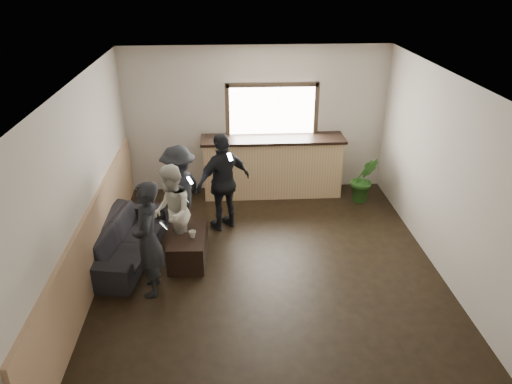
{
  "coord_description": "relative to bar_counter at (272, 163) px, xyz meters",
  "views": [
    {
      "loc": [
        -0.57,
        -6.19,
        4.18
      ],
      "look_at": [
        -0.16,
        0.4,
        1.1
      ],
      "focal_mm": 35.0,
      "sensor_mm": 36.0,
      "label": 1
    }
  ],
  "objects": [
    {
      "name": "cup_a",
      "position": [
        -1.61,
        -2.14,
        -0.16
      ],
      "size": [
        0.16,
        0.16,
        0.1
      ],
      "primitive_type": "imported",
      "rotation": [
        0.0,
        0.0,
        2.03
      ],
      "color": "silver",
      "rests_on": "coffee_table"
    },
    {
      "name": "room_shell",
      "position": [
        -1.04,
        -2.7,
        0.83
      ],
      "size": [
        5.01,
        6.01,
        2.8
      ],
      "color": "silver",
      "rests_on": "ground"
    },
    {
      "name": "cup_b",
      "position": [
        -1.41,
        -2.39,
        -0.16
      ],
      "size": [
        0.14,
        0.14,
        0.1
      ],
      "primitive_type": "imported",
      "rotation": [
        0.0,
        0.0,
        4.31
      ],
      "color": "silver",
      "rests_on": "coffee_table"
    },
    {
      "name": "potted_plant",
      "position": [
        1.68,
        -0.47,
        -0.19
      ],
      "size": [
        0.5,
        0.4,
        0.9
      ],
      "primitive_type": "imported",
      "rotation": [
        0.0,
        0.0,
        -0.01
      ],
      "color": "#2D6623",
      "rests_on": "ground"
    },
    {
      "name": "person_c",
      "position": [
        -1.66,
        -1.47,
        0.13
      ],
      "size": [
        1.0,
        1.14,
        1.53
      ],
      "rotation": [
        0.0,
        0.0,
        -2.12
      ],
      "color": "black",
      "rests_on": "ground"
    },
    {
      "name": "sofa",
      "position": [
        -2.45,
        -2.18,
        -0.34
      ],
      "size": [
        1.16,
        2.17,
        0.6
      ],
      "primitive_type": "imported",
      "rotation": [
        0.0,
        0.0,
        1.4
      ],
      "color": "black",
      "rests_on": "ground"
    },
    {
      "name": "ground",
      "position": [
        -0.3,
        -2.7,
        -0.64
      ],
      "size": [
        5.0,
        6.0,
        0.01
      ],
      "primitive_type": "cube",
      "color": "black"
    },
    {
      "name": "bar_counter",
      "position": [
        0.0,
        0.0,
        0.0
      ],
      "size": [
        2.7,
        0.68,
        2.13
      ],
      "color": "tan",
      "rests_on": "ground"
    },
    {
      "name": "coffee_table",
      "position": [
        -1.5,
        -2.31,
        -0.43
      ],
      "size": [
        0.57,
        0.98,
        0.43
      ],
      "primitive_type": "cube",
      "rotation": [
        0.0,
        0.0,
        -0.04
      ],
      "color": "black",
      "rests_on": "ground"
    },
    {
      "name": "person_a",
      "position": [
        -1.94,
        -3.09,
        0.18
      ],
      "size": [
        0.49,
        0.63,
        1.64
      ],
      "rotation": [
        0.0,
        0.0,
        -1.48
      ],
      "color": "black",
      "rests_on": "ground"
    },
    {
      "name": "person_b",
      "position": [
        -1.72,
        -2.2,
        0.11
      ],
      "size": [
        0.64,
        0.78,
        1.49
      ],
      "rotation": [
        0.0,
        0.0,
        -1.46
      ],
      "color": "beige",
      "rests_on": "ground"
    },
    {
      "name": "person_d",
      "position": [
        -0.94,
        -1.32,
        0.2
      ],
      "size": [
        1.06,
        0.86,
        1.68
      ],
      "rotation": [
        0.0,
        0.0,
        -2.6
      ],
      "color": "black",
      "rests_on": "ground"
    }
  ]
}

